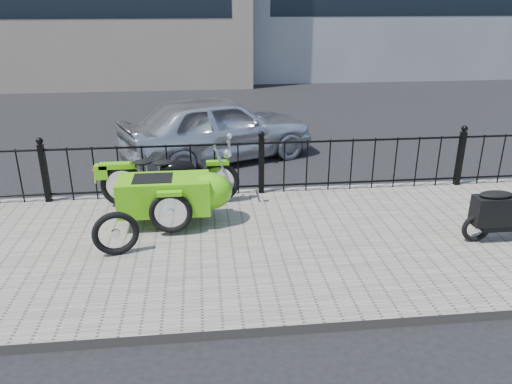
{
  "coord_description": "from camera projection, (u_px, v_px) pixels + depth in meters",
  "views": [
    {
      "loc": [
        -0.97,
        -6.57,
        3.27
      ],
      "look_at": [
        -0.25,
        -0.1,
        0.69
      ],
      "focal_mm": 35.0,
      "sensor_mm": 36.0,
      "label": 1
    }
  ],
  "objects": [
    {
      "name": "ground",
      "position": [
        272.0,
        232.0,
        7.37
      ],
      "size": [
        120.0,
        120.0,
        0.0
      ],
      "primitive_type": "plane",
      "color": "black",
      "rests_on": "ground"
    },
    {
      "name": "sidewalk",
      "position": [
        277.0,
        244.0,
        6.89
      ],
      "size": [
        30.0,
        3.8,
        0.12
      ],
      "primitive_type": "cube",
      "color": "#6E665C",
      "rests_on": "ground"
    },
    {
      "name": "curb",
      "position": [
        260.0,
        193.0,
        8.68
      ],
      "size": [
        30.0,
        0.1,
        0.12
      ],
      "primitive_type": "cube",
      "color": "gray",
      "rests_on": "ground"
    },
    {
      "name": "iron_fence",
      "position": [
        261.0,
        166.0,
        8.35
      ],
      "size": [
        14.11,
        0.11,
        1.08
      ],
      "color": "black",
      "rests_on": "sidewalk"
    },
    {
      "name": "motorcycle_sidecar",
      "position": [
        177.0,
        190.0,
        7.33
      ],
      "size": [
        2.28,
        1.48,
        0.98
      ],
      "color": "black",
      "rests_on": "sidewalk"
    },
    {
      "name": "scooter",
      "position": [
        510.0,
        213.0,
        6.74
      ],
      "size": [
        1.51,
        0.44,
        1.02
      ],
      "color": "black",
      "rests_on": "sidewalk"
    },
    {
      "name": "spare_tire",
      "position": [
        116.0,
        233.0,
        6.38
      ],
      "size": [
        0.6,
        0.23,
        0.6
      ],
      "primitive_type": "torus",
      "rotation": [
        1.57,
        0.0,
        0.24
      ],
      "color": "black",
      "rests_on": "sidewalk"
    },
    {
      "name": "sedan_car",
      "position": [
        218.0,
        128.0,
        10.36
      ],
      "size": [
        4.37,
        3.06,
        1.38
      ],
      "primitive_type": "imported",
      "rotation": [
        0.0,
        0.0,
        1.96
      ],
      "color": "silver",
      "rests_on": "ground"
    }
  ]
}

